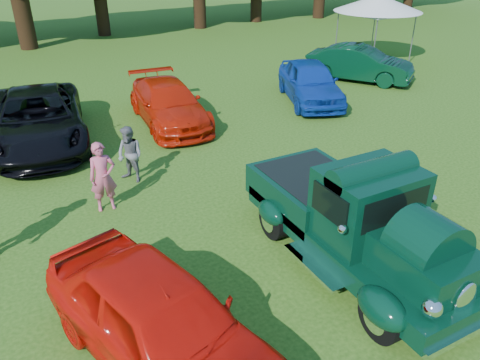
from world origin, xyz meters
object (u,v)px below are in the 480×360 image
hero_pickup (356,221)px  red_convertible (161,323)px  back_car_black (38,119)px  back_car_orange (169,104)px  spectator_grey (130,155)px  back_car_green (359,64)px  back_car_blue (310,82)px  spectator_pink (103,177)px  canopy_tent (378,3)px

hero_pickup → red_convertible: (-4.08, -0.59, -0.13)m
red_convertible → back_car_black: (-0.44, 9.56, 0.03)m
back_car_orange → spectator_grey: size_ratio=3.19×
back_car_orange → spectator_grey: spectator_grey is taller
hero_pickup → back_car_green: bearing=48.6°
back_car_blue → back_car_green: (3.56, 1.33, -0.02)m
back_car_black → back_car_green: 13.15m
back_car_orange → spectator_pink: size_ratio=2.84×
back_car_black → back_car_blue: size_ratio=1.28×
back_car_green → spectator_grey: 12.26m
hero_pickup → back_car_blue: hero_pickup is taller
back_car_orange → canopy_tent: bearing=20.4°
spectator_pink → spectator_grey: bearing=53.3°
hero_pickup → spectator_grey: size_ratio=3.59×
back_car_black → spectator_pink: size_ratio=3.45×
back_car_black → spectator_grey: 4.06m
back_car_orange → spectator_pink: (-3.27, -4.56, 0.14)m
canopy_tent → back_car_green: bearing=-140.6°
hero_pickup → spectator_grey: (-2.80, 5.28, -0.16)m
red_convertible → canopy_tent: size_ratio=1.01×
back_car_blue → spectator_grey: bearing=-137.4°
back_car_blue → canopy_tent: 7.79m
hero_pickup → red_convertible: size_ratio=1.18×
back_car_blue → back_car_orange: bearing=-162.7°
spectator_pink → canopy_tent: (15.31, 8.00, 1.90)m
back_car_green → spectator_grey: bearing=166.8°
back_car_black → spectator_grey: back_car_black is taller
back_car_orange → back_car_green: 9.13m
hero_pickup → back_car_green: 13.02m
red_convertible → spectator_grey: (1.28, 5.88, -0.03)m
canopy_tent → spectator_pink: bearing=-152.4°
red_convertible → spectator_grey: size_ratio=3.04×
hero_pickup → spectator_pink: (-3.73, 4.21, -0.07)m
back_car_orange → back_car_green: size_ratio=1.05×
back_car_green → red_convertible: bearing=-175.5°
back_car_black → spectator_grey: (1.72, -3.68, -0.06)m
spectator_grey → canopy_tent: 16.08m
back_car_blue → back_car_black: bearing=-162.4°
back_car_green → spectator_grey: size_ratio=3.02×
canopy_tent → hero_pickup: bearing=-133.5°
red_convertible → spectator_pink: size_ratio=2.71×
back_car_green → spectator_pink: spectator_pink is taller
back_car_blue → spectator_grey: (-7.85, -3.15, -0.02)m
red_convertible → canopy_tent: bearing=23.1°
back_car_orange → back_car_blue: 5.52m
spectator_grey → back_car_blue: bearing=80.6°
canopy_tent → spectator_grey: bearing=-154.3°
red_convertible → back_car_black: bearing=76.4°
red_convertible → spectator_pink: (0.35, 4.80, 0.06)m
red_convertible → back_car_green: 16.38m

